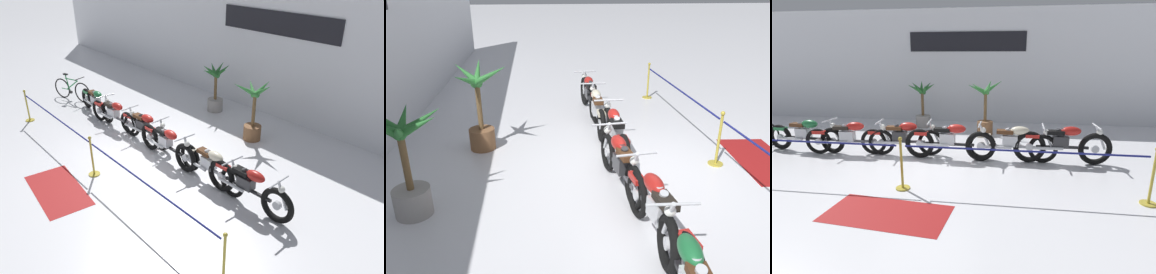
% 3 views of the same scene
% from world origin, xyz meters
% --- Properties ---
extents(ground_plane, '(120.00, 120.00, 0.00)m').
position_xyz_m(ground_plane, '(0.00, 0.00, 0.00)').
color(ground_plane, silver).
extents(motorcycle_red_1, '(2.37, 0.63, 0.92)m').
position_xyz_m(motorcycle_red_1, '(-2.07, 0.51, 0.47)').
color(motorcycle_red_1, black).
rests_on(motorcycle_red_1, ground).
extents(motorcycle_red_2, '(2.19, 0.62, 0.92)m').
position_xyz_m(motorcycle_red_2, '(-0.70, 0.68, 0.47)').
color(motorcycle_red_2, black).
rests_on(motorcycle_red_2, ground).
extents(motorcycle_red_3, '(2.30, 0.62, 0.96)m').
position_xyz_m(motorcycle_red_3, '(0.59, 0.51, 0.47)').
color(motorcycle_red_3, black).
rests_on(motorcycle_red_3, ground).
extents(motorcycle_cream_4, '(2.19, 0.62, 0.93)m').
position_xyz_m(motorcycle_cream_4, '(2.13, 0.61, 0.47)').
color(motorcycle_cream_4, black).
rests_on(motorcycle_cream_4, ground).
extents(motorcycle_red_5, '(2.31, 0.62, 0.97)m').
position_xyz_m(motorcycle_red_5, '(3.31, 0.59, 0.48)').
color(motorcycle_red_5, black).
rests_on(motorcycle_red_5, ground).
extents(potted_palm_left_of_row, '(1.03, 1.09, 1.70)m').
position_xyz_m(potted_palm_left_of_row, '(-1.05, 3.86, 0.78)').
color(potted_palm_left_of_row, gray).
rests_on(potted_palm_left_of_row, ground).
extents(potted_palm_right_of_row, '(1.16, 1.05, 1.82)m').
position_xyz_m(potted_palm_right_of_row, '(1.26, 3.12, 0.78)').
color(potted_palm_right_of_row, brown).
rests_on(potted_palm_right_of_row, ground).
extents(stanchion_far_left, '(8.94, 0.28, 1.05)m').
position_xyz_m(stanchion_far_left, '(-1.31, -1.32, 0.72)').
color(stanchion_far_left, gold).
rests_on(stanchion_far_left, ground).
extents(stanchion_mid_left, '(0.28, 0.28, 1.05)m').
position_xyz_m(stanchion_mid_left, '(0.00, -1.32, 0.36)').
color(stanchion_mid_left, gold).
rests_on(stanchion_mid_left, ground).
extents(stanchion_mid_right, '(0.28, 0.28, 1.05)m').
position_xyz_m(stanchion_mid_right, '(4.49, -1.32, 0.36)').
color(stanchion_mid_right, gold).
rests_on(stanchion_mid_right, ground).
extents(floor_banner, '(2.15, 1.18, 0.01)m').
position_xyz_m(floor_banner, '(0.07, -2.29, 0.00)').
color(floor_banner, maroon).
rests_on(floor_banner, ground).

